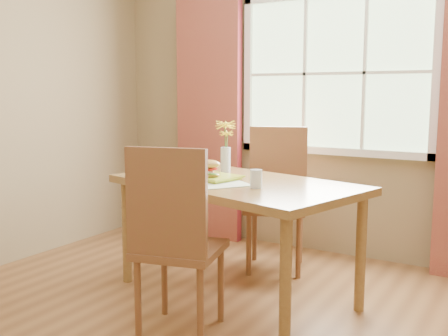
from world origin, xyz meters
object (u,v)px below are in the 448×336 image
at_px(water_glass, 256,179).
at_px(flower_vase, 226,142).
at_px(dining_table, 235,193).
at_px(chair_near, 174,235).
at_px(chair_far, 277,191).
at_px(croissant_sandwich, 208,169).

height_order(water_glass, flower_vase, flower_vase).
distance_m(dining_table, chair_near, 0.72).
bearing_deg(chair_far, dining_table, -108.21).
bearing_deg(chair_far, water_glass, -93.79).
distance_m(croissant_sandwich, flower_vase, 0.44).
relative_size(chair_far, flower_vase, 2.93).
distance_m(chair_far, flower_vase, 0.62).
height_order(chair_near, flower_vase, flower_vase).
relative_size(water_glass, flower_vase, 0.30).
distance_m(chair_near, flower_vase, 1.12).
xyz_separation_m(croissant_sandwich, flower_vase, (-0.11, 0.40, 0.14)).
distance_m(dining_table, flower_vase, 0.49).
height_order(dining_table, chair_near, chair_near).
relative_size(dining_table, croissant_sandwich, 9.49).
bearing_deg(dining_table, chair_near, -73.91).
bearing_deg(dining_table, chair_far, 107.00).
height_order(dining_table, croissant_sandwich, croissant_sandwich).
bearing_deg(dining_table, water_glass, -20.37).
bearing_deg(flower_vase, chair_near, -74.84).
relative_size(chair_far, water_glass, 9.78).
distance_m(chair_near, croissant_sandwich, 0.68).
xyz_separation_m(chair_far, flower_vase, (-0.22, -0.42, 0.40)).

